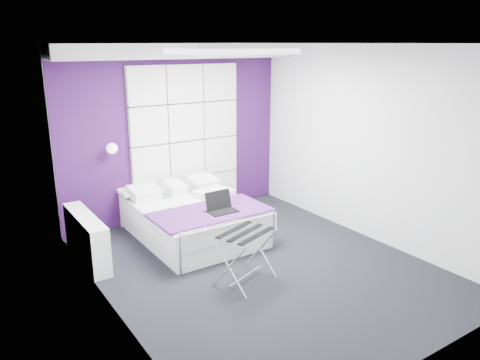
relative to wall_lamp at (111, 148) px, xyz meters
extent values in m
plane|color=black|center=(1.05, -2.06, -1.22)|extent=(4.40, 4.40, 0.00)
plane|color=white|center=(1.05, -2.06, 1.38)|extent=(4.40, 4.40, 0.00)
plane|color=silver|center=(1.05, 0.14, 0.08)|extent=(3.60, 0.00, 3.60)
plane|color=silver|center=(-0.75, -2.06, 0.08)|extent=(0.00, 4.40, 4.40)
plane|color=silver|center=(2.85, -2.06, 0.08)|extent=(0.00, 4.40, 4.40)
cube|color=#361045|center=(1.05, 0.13, 0.08)|extent=(3.58, 0.02, 2.58)
cube|color=white|center=(1.05, -0.11, 1.28)|extent=(3.58, 0.50, 0.20)
sphere|color=white|center=(0.00, 0.00, 0.00)|extent=(0.15, 0.15, 0.15)
cube|color=white|center=(-0.64, -0.76, -0.92)|extent=(0.22, 1.20, 0.60)
cube|color=white|center=(0.82, -0.84, -1.09)|extent=(1.41, 1.77, 0.27)
cube|color=silver|center=(0.82, -0.84, -0.84)|extent=(1.45, 1.81, 0.22)
cube|color=#491755|center=(0.82, -1.28, -0.72)|extent=(1.51, 0.80, 0.03)
cube|color=white|center=(0.30, -0.04, -0.66)|extent=(0.46, 0.36, 0.05)
cube|color=black|center=(0.69, -2.28, -0.62)|extent=(0.61, 0.45, 0.01)
cube|color=black|center=(0.94, -1.38, -0.70)|extent=(0.37, 0.26, 0.02)
cube|color=black|center=(0.94, -1.25, -0.57)|extent=(0.37, 0.01, 0.25)
camera|label=1|loc=(-2.02, -6.23, 1.38)|focal=35.00mm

